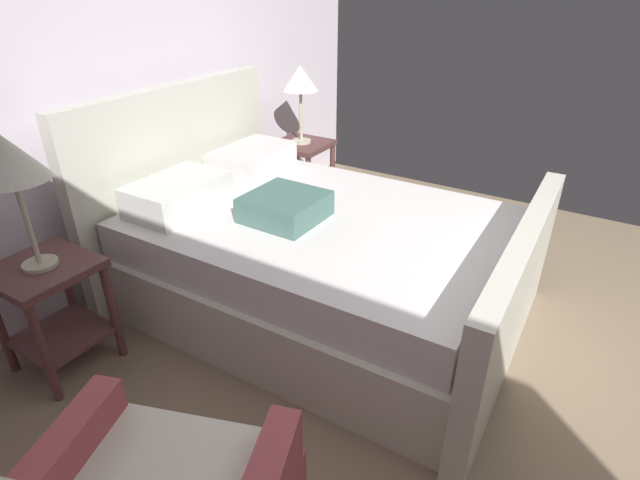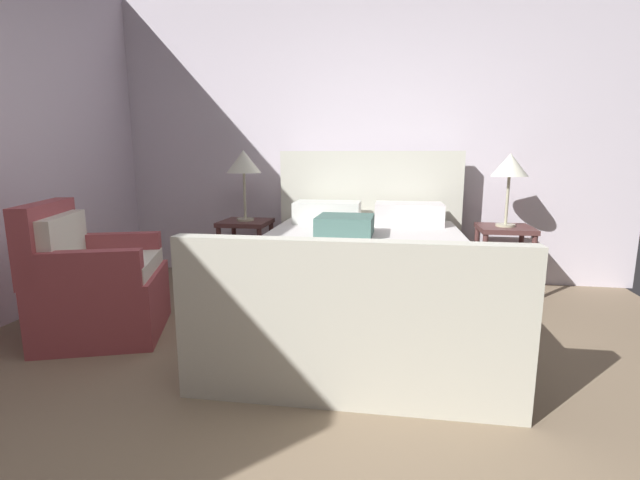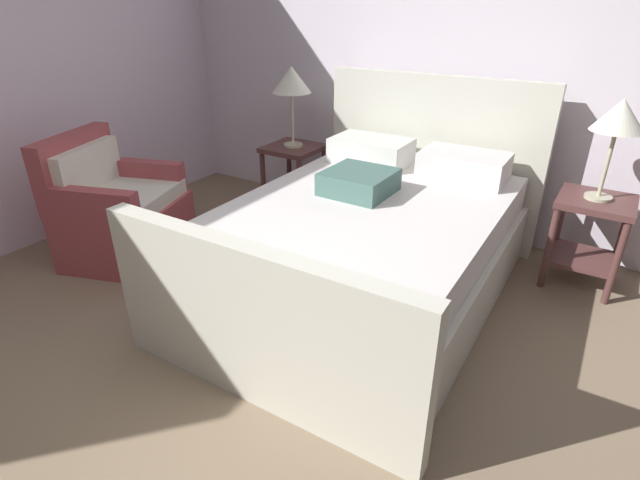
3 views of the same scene
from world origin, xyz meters
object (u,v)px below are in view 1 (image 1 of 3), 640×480
(nightstand_left, at_px, (52,300))
(table_lamp_left, at_px, (8,161))
(bed, at_px, (313,254))
(nightstand_right, at_px, (302,165))
(table_lamp_right, at_px, (300,80))

(nightstand_left, bearing_deg, table_lamp_left, 116.57)
(bed, relative_size, table_lamp_left, 3.59)
(nightstand_right, xyz_separation_m, nightstand_left, (-2.30, -0.04, 0.00))
(table_lamp_right, bearing_deg, table_lamp_left, -179.01)
(bed, height_order, nightstand_left, bed)
(bed, distance_m, table_lamp_left, 1.60)
(nightstand_left, distance_m, table_lamp_left, 0.72)
(bed, distance_m, table_lamp_right, 1.61)
(bed, height_order, table_lamp_left, table_lamp_left)
(nightstand_right, height_order, nightstand_left, same)
(table_lamp_right, xyz_separation_m, table_lamp_left, (-2.30, -0.04, 0.03))
(nightstand_right, height_order, table_lamp_left, table_lamp_left)
(table_lamp_right, relative_size, nightstand_left, 1.02)
(table_lamp_right, height_order, nightstand_left, table_lamp_right)
(table_lamp_right, distance_m, nightstand_left, 2.40)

